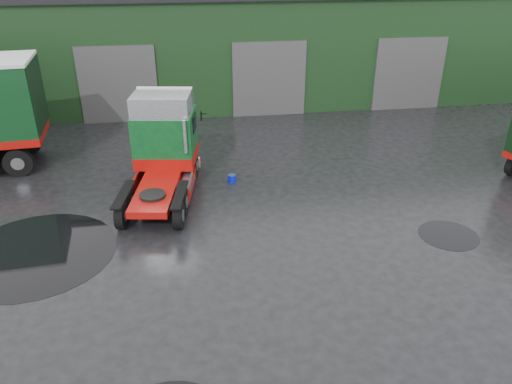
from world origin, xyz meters
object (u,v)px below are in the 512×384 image
Objects in this scene: wash_bucket at (232,179)px; tree_back_b at (331,7)px; hero_tractor at (158,154)px; warehouse at (253,38)px.

tree_back_b is at bearing 65.83° from wash_bucket.
hero_tractor is 17.87× the size of wash_bucket.
warehouse is at bearing 78.42° from wash_bucket.
hero_tractor is (-5.73, -15.50, -1.30)m from warehouse.
wash_bucket is 0.04× the size of tree_back_b.
wash_bucket is (-2.95, -14.41, -3.00)m from warehouse.
tree_back_b is at bearing 51.34° from warehouse.
hero_tractor is 3.44m from wash_bucket.
wash_bucket is at bearing -101.58° from warehouse.
hero_tractor reaches higher than wash_bucket.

